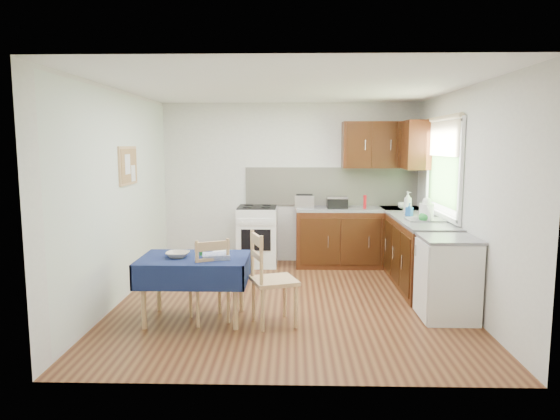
{
  "coord_description": "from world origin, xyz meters",
  "views": [
    {
      "loc": [
        0.04,
        -5.76,
        1.86
      ],
      "look_at": [
        -0.11,
        0.06,
        1.09
      ],
      "focal_mm": 32.0,
      "sensor_mm": 36.0,
      "label": 1
    }
  ],
  "objects_px": {
    "dining_table": "(194,267)",
    "chair_far": "(210,278)",
    "chair_near": "(270,276)",
    "toaster": "(304,202)",
    "kettle": "(426,211)",
    "sandwich_press": "(337,202)",
    "dish_rack": "(425,219)"
  },
  "relations": [
    {
      "from": "dining_table",
      "to": "chair_near",
      "type": "xyz_separation_m",
      "value": [
        0.8,
        -0.13,
        -0.06
      ]
    },
    {
      "from": "chair_far",
      "to": "toaster",
      "type": "xyz_separation_m",
      "value": [
        1.04,
        2.42,
        0.52
      ]
    },
    {
      "from": "chair_far",
      "to": "dish_rack",
      "type": "relative_size",
      "value": 2.02
    },
    {
      "from": "chair_far",
      "to": "chair_near",
      "type": "bearing_deg",
      "value": 148.92
    },
    {
      "from": "dining_table",
      "to": "toaster",
      "type": "relative_size",
      "value": 3.93
    },
    {
      "from": "toaster",
      "to": "dish_rack",
      "type": "distance_m",
      "value": 1.91
    },
    {
      "from": "chair_near",
      "to": "toaster",
      "type": "distance_m",
      "value": 2.57
    },
    {
      "from": "chair_far",
      "to": "kettle",
      "type": "xyz_separation_m",
      "value": [
        2.54,
        1.17,
        0.56
      ]
    },
    {
      "from": "chair_far",
      "to": "dish_rack",
      "type": "height_order",
      "value": "dish_rack"
    },
    {
      "from": "sandwich_press",
      "to": "kettle",
      "type": "bearing_deg",
      "value": -38.42
    },
    {
      "from": "chair_far",
      "to": "dish_rack",
      "type": "distance_m",
      "value": 2.86
    },
    {
      "from": "chair_near",
      "to": "kettle",
      "type": "xyz_separation_m",
      "value": [
        1.91,
        1.24,
        0.52
      ]
    },
    {
      "from": "chair_far",
      "to": "chair_near",
      "type": "relative_size",
      "value": 0.92
    },
    {
      "from": "chair_near",
      "to": "toaster",
      "type": "bearing_deg",
      "value": -28.69
    },
    {
      "from": "dining_table",
      "to": "kettle",
      "type": "height_order",
      "value": "kettle"
    },
    {
      "from": "dining_table",
      "to": "chair_far",
      "type": "distance_m",
      "value": 0.21
    },
    {
      "from": "chair_far",
      "to": "sandwich_press",
      "type": "distance_m",
      "value": 2.95
    },
    {
      "from": "sandwich_press",
      "to": "chair_far",
      "type": "bearing_deg",
      "value": -108.03
    },
    {
      "from": "chair_near",
      "to": "dish_rack",
      "type": "height_order",
      "value": "dish_rack"
    },
    {
      "from": "toaster",
      "to": "dish_rack",
      "type": "bearing_deg",
      "value": -21.06
    },
    {
      "from": "toaster",
      "to": "sandwich_press",
      "type": "bearing_deg",
      "value": 23.06
    },
    {
      "from": "kettle",
      "to": "dining_table",
      "type": "bearing_deg",
      "value": -157.62
    },
    {
      "from": "toaster",
      "to": "dish_rack",
      "type": "relative_size",
      "value": 0.64
    },
    {
      "from": "chair_near",
      "to": "toaster",
      "type": "xyz_separation_m",
      "value": [
        0.41,
        2.49,
        0.48
      ]
    },
    {
      "from": "chair_far",
      "to": "chair_near",
      "type": "height_order",
      "value": "chair_near"
    },
    {
      "from": "dining_table",
      "to": "toaster",
      "type": "height_order",
      "value": "toaster"
    },
    {
      "from": "sandwich_press",
      "to": "dish_rack",
      "type": "xyz_separation_m",
      "value": [
        1.0,
        -1.23,
        -0.06
      ]
    },
    {
      "from": "chair_far",
      "to": "kettle",
      "type": "distance_m",
      "value": 2.85
    },
    {
      "from": "chair_far",
      "to": "dining_table",
      "type": "bearing_deg",
      "value": -43.51
    },
    {
      "from": "sandwich_press",
      "to": "dining_table",
      "type": "bearing_deg",
      "value": -111.46
    },
    {
      "from": "dish_rack",
      "to": "chair_near",
      "type": "bearing_deg",
      "value": -164.71
    },
    {
      "from": "dining_table",
      "to": "chair_far",
      "type": "bearing_deg",
      "value": -23.67
    }
  ]
}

